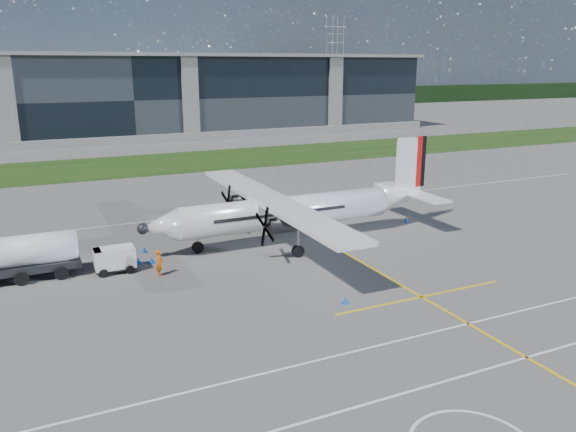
{
  "coord_description": "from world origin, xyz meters",
  "views": [
    {
      "loc": [
        -17.6,
        -31.08,
        13.59
      ],
      "look_at": [
        -0.44,
        5.76,
        2.58
      ],
      "focal_mm": 35.0,
      "sensor_mm": 36.0,
      "label": 1
    }
  ],
  "objects_px": {
    "baggage_tug": "(115,260)",
    "ground_crew_person": "(159,261)",
    "safety_cone_nose_stbd": "(144,249)",
    "turboprop_aircraft": "(297,193)",
    "fuel_tanker_truck": "(8,259)",
    "safety_cone_portwing": "(346,300)",
    "safety_cone_fwd": "(139,260)",
    "safety_cone_nose_port": "(151,260)",
    "safety_cone_tail": "(406,220)",
    "pylon_east": "(334,60)"
  },
  "relations": [
    {
      "from": "baggage_tug",
      "to": "ground_crew_person",
      "type": "xyz_separation_m",
      "value": [
        2.59,
        -1.95,
        0.17
      ]
    },
    {
      "from": "baggage_tug",
      "to": "safety_cone_nose_stbd",
      "type": "bearing_deg",
      "value": 51.59
    },
    {
      "from": "turboprop_aircraft",
      "to": "baggage_tug",
      "type": "height_order",
      "value": "turboprop_aircraft"
    },
    {
      "from": "fuel_tanker_truck",
      "to": "baggage_tug",
      "type": "distance_m",
      "value": 6.56
    },
    {
      "from": "safety_cone_portwing",
      "to": "safety_cone_nose_stbd",
      "type": "distance_m",
      "value": 16.88
    },
    {
      "from": "fuel_tanker_truck",
      "to": "safety_cone_fwd",
      "type": "relative_size",
      "value": 15.77
    },
    {
      "from": "fuel_tanker_truck",
      "to": "safety_cone_fwd",
      "type": "bearing_deg",
      "value": -0.97
    },
    {
      "from": "turboprop_aircraft",
      "to": "baggage_tug",
      "type": "xyz_separation_m",
      "value": [
        -14.37,
        -1.43,
        -2.98
      ]
    },
    {
      "from": "ground_crew_person",
      "to": "safety_cone_fwd",
      "type": "distance_m",
      "value": 3.16
    },
    {
      "from": "safety_cone_nose_stbd",
      "to": "safety_cone_portwing",
      "type": "bearing_deg",
      "value": -58.14
    },
    {
      "from": "safety_cone_nose_port",
      "to": "ground_crew_person",
      "type": "bearing_deg",
      "value": -89.38
    },
    {
      "from": "safety_cone_fwd",
      "to": "safety_cone_nose_stbd",
      "type": "distance_m",
      "value": 2.35
    },
    {
      "from": "baggage_tug",
      "to": "safety_cone_tail",
      "type": "bearing_deg",
      "value": 4.01
    },
    {
      "from": "turboprop_aircraft",
      "to": "ground_crew_person",
      "type": "xyz_separation_m",
      "value": [
        -11.79,
        -3.38,
        -2.81
      ]
    },
    {
      "from": "safety_cone_tail",
      "to": "safety_cone_nose_port",
      "type": "bearing_deg",
      "value": -177.24
    },
    {
      "from": "ground_crew_person",
      "to": "safety_cone_fwd",
      "type": "xyz_separation_m",
      "value": [
        -0.85,
        2.95,
        -0.77
      ]
    },
    {
      "from": "fuel_tanker_truck",
      "to": "safety_cone_nose_stbd",
      "type": "relative_size",
      "value": 15.77
    },
    {
      "from": "fuel_tanker_truck",
      "to": "safety_cone_nose_port",
      "type": "height_order",
      "value": "fuel_tanker_truck"
    },
    {
      "from": "safety_cone_fwd",
      "to": "turboprop_aircraft",
      "type": "bearing_deg",
      "value": 1.96
    },
    {
      "from": "baggage_tug",
      "to": "safety_cone_fwd",
      "type": "relative_size",
      "value": 5.64
    },
    {
      "from": "safety_cone_nose_port",
      "to": "safety_cone_tail",
      "type": "height_order",
      "value": "same"
    },
    {
      "from": "safety_cone_fwd",
      "to": "safety_cone_nose_port",
      "type": "xyz_separation_m",
      "value": [
        0.82,
        -0.32,
        0.0
      ]
    },
    {
      "from": "fuel_tanker_truck",
      "to": "ground_crew_person",
      "type": "xyz_separation_m",
      "value": [
        9.02,
        -3.09,
        -0.46
      ]
    },
    {
      "from": "pylon_east",
      "to": "fuel_tanker_truck",
      "type": "xyz_separation_m",
      "value": [
        -104.56,
        -142.62,
        -13.52
      ]
    },
    {
      "from": "ground_crew_person",
      "to": "safety_cone_fwd",
      "type": "relative_size",
      "value": 4.08
    },
    {
      "from": "ground_crew_person",
      "to": "safety_cone_tail",
      "type": "bearing_deg",
      "value": -58.39
    },
    {
      "from": "baggage_tug",
      "to": "safety_cone_nose_port",
      "type": "xyz_separation_m",
      "value": [
        2.56,
        0.68,
        -0.6
      ]
    },
    {
      "from": "safety_cone_fwd",
      "to": "safety_cone_portwing",
      "type": "xyz_separation_m",
      "value": [
        9.72,
        -12.13,
        0.0
      ]
    },
    {
      "from": "turboprop_aircraft",
      "to": "safety_cone_fwd",
      "type": "xyz_separation_m",
      "value": [
        -12.64,
        -0.43,
        -3.58
      ]
    },
    {
      "from": "ground_crew_person",
      "to": "safety_cone_tail",
      "type": "relative_size",
      "value": 4.08
    },
    {
      "from": "fuel_tanker_truck",
      "to": "safety_cone_tail",
      "type": "distance_m",
      "value": 31.84
    },
    {
      "from": "safety_cone_fwd",
      "to": "safety_cone_portwing",
      "type": "relative_size",
      "value": 1.0
    },
    {
      "from": "baggage_tug",
      "to": "safety_cone_nose_port",
      "type": "height_order",
      "value": "baggage_tug"
    },
    {
      "from": "safety_cone_tail",
      "to": "baggage_tug",
      "type": "bearing_deg",
      "value": -175.99
    },
    {
      "from": "safety_cone_portwing",
      "to": "safety_cone_nose_stbd",
      "type": "height_order",
      "value": "same"
    },
    {
      "from": "safety_cone_nose_port",
      "to": "safety_cone_tail",
      "type": "relative_size",
      "value": 1.0
    },
    {
      "from": "pylon_east",
      "to": "baggage_tug",
      "type": "height_order",
      "value": "pylon_east"
    },
    {
      "from": "pylon_east",
      "to": "safety_cone_tail",
      "type": "relative_size",
      "value": 60.0
    },
    {
      "from": "baggage_tug",
      "to": "ground_crew_person",
      "type": "height_order",
      "value": "ground_crew_person"
    },
    {
      "from": "turboprop_aircraft",
      "to": "safety_cone_portwing",
      "type": "xyz_separation_m",
      "value": [
        -2.92,
        -12.56,
        -3.58
      ]
    },
    {
      "from": "fuel_tanker_truck",
      "to": "safety_cone_nose_port",
      "type": "bearing_deg",
      "value": -2.9
    },
    {
      "from": "pylon_east",
      "to": "fuel_tanker_truck",
      "type": "relative_size",
      "value": 3.8
    },
    {
      "from": "fuel_tanker_truck",
      "to": "safety_cone_portwing",
      "type": "bearing_deg",
      "value": -34.43
    },
    {
      "from": "fuel_tanker_truck",
      "to": "ground_crew_person",
      "type": "height_order",
      "value": "fuel_tanker_truck"
    },
    {
      "from": "turboprop_aircraft",
      "to": "safety_cone_fwd",
      "type": "bearing_deg",
      "value": -178.04
    },
    {
      "from": "ground_crew_person",
      "to": "safety_cone_portwing",
      "type": "distance_m",
      "value": 12.78
    },
    {
      "from": "turboprop_aircraft",
      "to": "ground_crew_person",
      "type": "relative_size",
      "value": 12.51
    },
    {
      "from": "safety_cone_portwing",
      "to": "safety_cone_tail",
      "type": "distance_m",
      "value": 18.98
    },
    {
      "from": "safety_cone_fwd",
      "to": "pylon_east",
      "type": "bearing_deg",
      "value": 55.97
    },
    {
      "from": "baggage_tug",
      "to": "safety_cone_nose_stbd",
      "type": "height_order",
      "value": "baggage_tug"
    }
  ]
}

